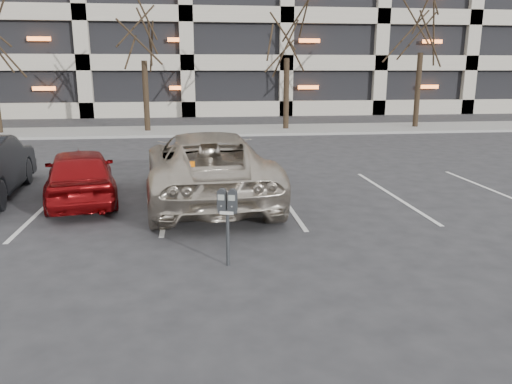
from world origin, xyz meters
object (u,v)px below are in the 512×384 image
at_px(tree_b, 142,14).
at_px(tree_d, 424,4).
at_px(parking_meter, 227,208).
at_px(suv_silver, 207,166).
at_px(tree_c, 287,12).
at_px(car_red, 80,175).

height_order(tree_b, tree_d, tree_d).
bearing_deg(parking_meter, suv_silver, 109.97).
bearing_deg(parking_meter, tree_c, 94.01).
bearing_deg(car_red, parking_meter, 114.03).
xyz_separation_m(tree_c, parking_meter, (-4.24, -17.80, -4.86)).
distance_m(suv_silver, car_red, 3.01).
relative_size(tree_c, car_red, 2.07).
bearing_deg(tree_d, parking_meter, -122.28).
height_order(tree_d, parking_meter, tree_d).
bearing_deg(suv_silver, tree_c, -112.08).
bearing_deg(tree_c, parking_meter, -103.41).
bearing_deg(tree_b, parking_meter, -81.20).
distance_m(tree_b, tree_c, 7.00).
distance_m(tree_b, parking_meter, 18.60).
bearing_deg(car_red, tree_d, -148.95).
bearing_deg(tree_d, car_red, -137.13).
bearing_deg(car_red, tree_b, -103.65).
bearing_deg(parking_meter, car_red, 143.27).
distance_m(tree_d, car_red, 20.47).
distance_m(tree_b, suv_silver, 14.61).
relative_size(tree_b, tree_d, 0.89).
xyz_separation_m(tree_c, tree_d, (7.00, 0.00, 0.46)).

